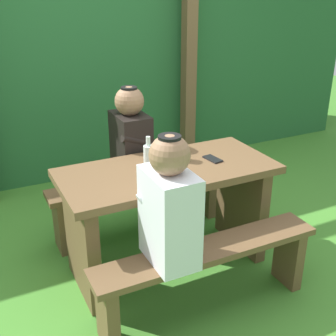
# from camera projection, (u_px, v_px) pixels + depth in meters

# --- Properties ---
(ground_plane) EXTENTS (12.00, 12.00, 0.00)m
(ground_plane) POSITION_uv_depth(u_px,v_px,m) (168.00, 264.00, 3.11)
(ground_plane) COLOR #44892E
(hedge_backdrop) EXTENTS (6.40, 1.10, 2.02)m
(hedge_backdrop) POSITION_uv_depth(u_px,v_px,m) (72.00, 67.00, 4.59)
(hedge_backdrop) COLOR #266030
(hedge_backdrop) RESTS_ON ground_plane
(pergola_post_right) EXTENTS (0.12, 0.12, 2.11)m
(pergola_post_right) POSITION_uv_depth(u_px,v_px,m) (189.00, 66.00, 4.40)
(pergola_post_right) COLOR brown
(pergola_post_right) RESTS_ON ground_plane
(picnic_table) EXTENTS (1.40, 0.64, 0.75)m
(picnic_table) POSITION_uv_depth(u_px,v_px,m) (168.00, 201.00, 2.91)
(picnic_table) COLOR brown
(picnic_table) RESTS_ON ground_plane
(bench_near) EXTENTS (1.40, 0.24, 0.45)m
(bench_near) POSITION_uv_depth(u_px,v_px,m) (208.00, 266.00, 2.55)
(bench_near) COLOR brown
(bench_near) RESTS_ON ground_plane
(bench_far) EXTENTS (1.40, 0.24, 0.45)m
(bench_far) POSITION_uv_depth(u_px,v_px,m) (138.00, 194.00, 3.41)
(bench_far) COLOR brown
(bench_far) RESTS_ON ground_plane
(person_white_shirt) EXTENTS (0.25, 0.35, 0.72)m
(person_white_shirt) POSITION_uv_depth(u_px,v_px,m) (169.00, 206.00, 2.27)
(person_white_shirt) COLOR silver
(person_white_shirt) RESTS_ON bench_near
(person_black_coat) EXTENTS (0.25, 0.35, 0.72)m
(person_black_coat) POSITION_uv_depth(u_px,v_px,m) (131.00, 139.00, 3.21)
(person_black_coat) COLOR black
(person_black_coat) RESTS_ON bench_far
(drinking_glass) EXTENTS (0.08, 0.08, 0.10)m
(drinking_glass) POSITION_uv_depth(u_px,v_px,m) (182.00, 154.00, 2.91)
(drinking_glass) COLOR silver
(drinking_glass) RESTS_ON picnic_table
(bottle_left) EXTENTS (0.06, 0.06, 0.23)m
(bottle_left) POSITION_uv_depth(u_px,v_px,m) (148.00, 157.00, 2.74)
(bottle_left) COLOR silver
(bottle_left) RESTS_ON picnic_table
(cell_phone) EXTENTS (0.09, 0.15, 0.01)m
(cell_phone) POSITION_uv_depth(u_px,v_px,m) (213.00, 159.00, 2.93)
(cell_phone) COLOR black
(cell_phone) RESTS_ON picnic_table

